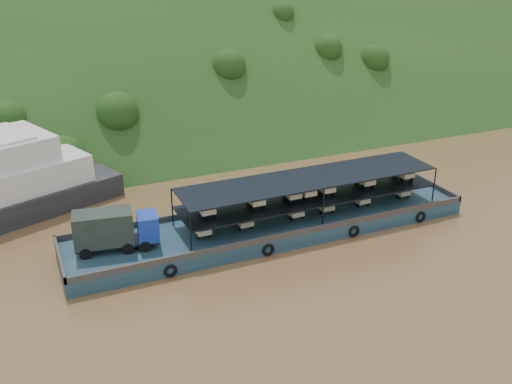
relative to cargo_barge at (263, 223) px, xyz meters
name	(u,v)px	position (x,y,z in m)	size (l,w,h in m)	color
ground	(291,235)	(2.21, -1.14, -1.11)	(160.00, 160.00, 0.00)	brown
hillside	(174,125)	(2.21, 34.86, -1.11)	(140.00, 28.00, 28.00)	#193412
cargo_barge	(263,223)	(0.00, 0.00, 0.00)	(35.00, 7.18, 4.54)	#122D3F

